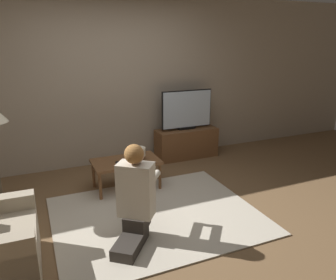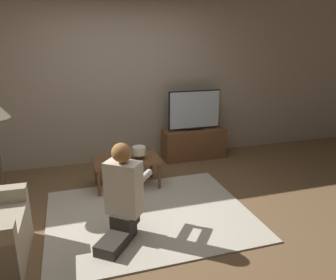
{
  "view_description": "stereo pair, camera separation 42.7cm",
  "coord_description": "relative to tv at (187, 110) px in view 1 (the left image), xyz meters",
  "views": [
    {
      "loc": [
        -1.19,
        -3.1,
        1.93
      ],
      "look_at": [
        0.42,
        0.65,
        0.67
      ],
      "focal_mm": 35.0,
      "sensor_mm": 36.0,
      "label": 1
    },
    {
      "loc": [
        -0.79,
        -3.25,
        1.93
      ],
      "look_at": [
        0.42,
        0.65,
        0.67
      ],
      "focal_mm": 35.0,
      "sensor_mm": 36.0,
      "label": 2
    }
  ],
  "objects": [
    {
      "name": "tv_stand",
      "position": [
        0.0,
        -0.0,
        -0.58
      ],
      "size": [
        1.04,
        0.37,
        0.49
      ],
      "color": "brown",
      "rests_on": "ground_plane"
    },
    {
      "name": "tv",
      "position": [
        0.0,
        0.0,
        0.0
      ],
      "size": [
        0.88,
        0.08,
        0.65
      ],
      "color": "black",
      "rests_on": "tv_stand"
    },
    {
      "name": "ground_plane",
      "position": [
        -1.18,
        -1.63,
        -0.82
      ],
      "size": [
        10.0,
        10.0,
        0.0
      ],
      "primitive_type": "plane",
      "color": "brown"
    },
    {
      "name": "person_kneeling",
      "position": [
        -1.53,
        -1.98,
        -0.33
      ],
      "size": [
        0.71,
        0.81,
        0.99
      ],
      "rotation": [
        0.0,
        0.0,
        2.48
      ],
      "color": "#332D28",
      "rests_on": "rug"
    },
    {
      "name": "table_lamp",
      "position": [
        -1.12,
        -0.84,
        -0.32
      ],
      "size": [
        0.18,
        0.18,
        0.17
      ],
      "color": "#4C3823",
      "rests_on": "coffee_table"
    },
    {
      "name": "rug",
      "position": [
        -1.18,
        -1.63,
        -0.81
      ],
      "size": [
        2.26,
        1.83,
        0.02
      ],
      "color": "beige",
      "rests_on": "ground_plane"
    },
    {
      "name": "coffee_table",
      "position": [
        -1.29,
        -0.79,
        -0.47
      ],
      "size": [
        0.88,
        0.51,
        0.4
      ],
      "color": "brown",
      "rests_on": "ground_plane"
    },
    {
      "name": "wall_back",
      "position": [
        -1.18,
        0.3,
        0.48
      ],
      "size": [
        10.0,
        0.06,
        2.6
      ],
      "color": "tan",
      "rests_on": "ground_plane"
    },
    {
      "name": "remote",
      "position": [
        -1.42,
        -0.9,
        -0.41
      ],
      "size": [
        0.04,
        0.15,
        0.02
      ],
      "color": "black",
      "rests_on": "coffee_table"
    }
  ]
}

